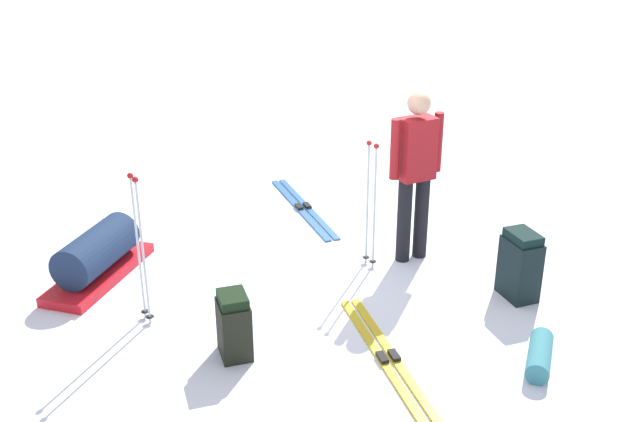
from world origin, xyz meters
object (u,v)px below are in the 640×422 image
(ski_pair_near, at_px, (303,208))
(ski_poles_planted_far, at_px, (140,243))
(backpack_bright, at_px, (520,266))
(ski_poles_planted_near, at_px, (371,199))
(gear_sled, at_px, (97,256))
(skier_standing, at_px, (415,168))
(sleeping_mat_rolled, at_px, (540,355))
(backpack_large_dark, at_px, (234,326))
(ski_pair_far, at_px, (388,359))

(ski_pair_near, xyz_separation_m, ski_poles_planted_far, (-1.89, 1.97, 0.73))
(backpack_bright, xyz_separation_m, ski_poles_planted_near, (0.99, 1.04, 0.39))
(backpack_bright, distance_m, gear_sled, 3.89)
(ski_poles_planted_far, bearing_deg, skier_standing, -81.98)
(backpack_bright, xyz_separation_m, sleeping_mat_rolled, (-0.98, 0.41, -0.22))
(ski_poles_planted_near, height_order, ski_poles_planted_far, ski_poles_planted_far)
(gear_sled, bearing_deg, ski_poles_planted_far, -159.11)
(ski_pair_near, xyz_separation_m, backpack_large_dark, (-2.63, 1.37, 0.25))
(ski_pair_far, height_order, sleeping_mat_rolled, sleeping_mat_rolled)
(ski_pair_far, distance_m, gear_sled, 2.96)
(ski_poles_planted_far, height_order, sleeping_mat_rolled, ski_poles_planted_far)
(ski_pair_near, relative_size, backpack_large_dark, 3.40)
(ski_pair_near, distance_m, ski_pair_far, 3.09)
(sleeping_mat_rolled, bearing_deg, ski_poles_planted_near, 17.67)
(skier_standing, distance_m, ski_pair_far, 2.03)
(ski_poles_planted_far, bearing_deg, ski_poles_planted_near, -80.72)
(ski_poles_planted_far, relative_size, sleeping_mat_rolled, 2.42)
(skier_standing, relative_size, backpack_bright, 2.66)
(ski_poles_planted_near, bearing_deg, ski_pair_far, 163.58)
(ski_pair_near, xyz_separation_m, sleeping_mat_rolled, (-3.51, -0.84, 0.08))
(ski_pair_near, distance_m, backpack_bright, 2.83)
(backpack_large_dark, distance_m, gear_sled, 1.91)
(ski_poles_planted_far, bearing_deg, sleeping_mat_rolled, -119.89)
(skier_standing, distance_m, ski_pair_near, 1.91)
(ski_poles_planted_near, height_order, gear_sled, ski_poles_planted_near)
(ski_pair_near, bearing_deg, backpack_bright, -153.62)
(skier_standing, height_order, ski_poles_planted_far, skier_standing)
(backpack_large_dark, bearing_deg, skier_standing, -61.38)
(gear_sled, xyz_separation_m, sleeping_mat_rolled, (-2.53, -3.16, -0.13))
(ski_pair_far, relative_size, backpack_bright, 2.91)
(backpack_bright, height_order, ski_poles_planted_far, ski_poles_planted_far)
(backpack_bright, bearing_deg, skier_standing, 30.47)
(sleeping_mat_rolled, bearing_deg, skier_standing, 5.04)
(ski_pair_near, xyz_separation_m, backpack_bright, (-2.52, -1.25, 0.30))
(gear_sled, bearing_deg, sleeping_mat_rolled, -128.70)
(sleeping_mat_rolled, bearing_deg, backpack_large_dark, 68.27)
(ski_pair_far, xyz_separation_m, sleeping_mat_rolled, (-0.43, -1.08, 0.08))
(gear_sled, distance_m, sleeping_mat_rolled, 4.05)
(ski_pair_far, bearing_deg, gear_sled, 44.64)
(ski_pair_near, distance_m, backpack_large_dark, 2.97)
(ski_poles_planted_near, bearing_deg, sleeping_mat_rolled, -162.33)
(ski_poles_planted_near, relative_size, ski_poles_planted_far, 0.95)
(skier_standing, height_order, ski_pair_far, skier_standing)
(ski_pair_far, bearing_deg, ski_poles_planted_near, -16.42)
(ski_pair_near, relative_size, ski_poles_planted_near, 1.47)
(backpack_large_dark, bearing_deg, ski_pair_far, -111.88)
(ski_pair_near, xyz_separation_m, gear_sled, (-0.98, 2.32, 0.21))
(ski_pair_near, height_order, ski_poles_planted_far, ski_poles_planted_far)
(ski_pair_far, xyz_separation_m, ski_poles_planted_near, (1.54, -0.45, 0.69))
(ski_poles_planted_near, bearing_deg, backpack_large_dark, 124.72)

